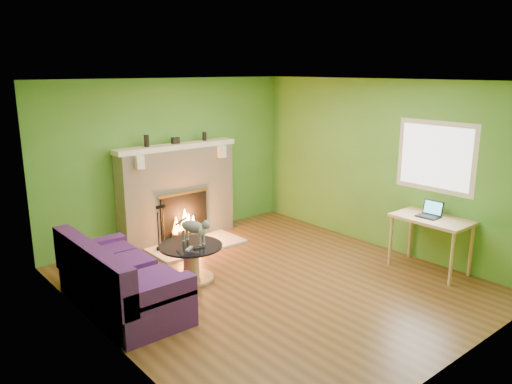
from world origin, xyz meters
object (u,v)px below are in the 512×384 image
coffee_table (191,259)px  cat (193,230)px  sofa (118,282)px  desk (432,224)px

coffee_table → cat: size_ratio=1.43×
sofa → cat: size_ratio=3.22×
sofa → cat: bearing=10.1°
sofa → coffee_table: sofa is taller
desk → coffee_table: bearing=145.2°
coffee_table → desk: bearing=-34.8°
desk → cat: cat is taller
coffee_table → cat: 0.40m
sofa → desk: bearing=-24.2°
sofa → desk: size_ratio=1.83×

